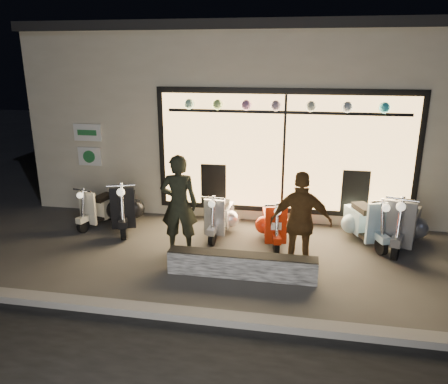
% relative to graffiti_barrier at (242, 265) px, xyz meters
% --- Properties ---
extents(ground, '(40.00, 40.00, 0.00)m').
position_rel_graffiti_barrier_xyz_m(ground, '(-0.30, 0.65, -0.20)').
color(ground, '#383533').
rests_on(ground, ground).
extents(kerb, '(40.00, 0.25, 0.12)m').
position_rel_graffiti_barrier_xyz_m(kerb, '(-0.30, -1.35, -0.14)').
color(kerb, slate).
rests_on(kerb, ground).
extents(shop_building, '(10.20, 6.23, 4.20)m').
position_rel_graffiti_barrier_xyz_m(shop_building, '(-0.29, 5.63, 1.90)').
color(shop_building, beige).
rests_on(shop_building, ground).
extents(graffiti_barrier, '(2.45, 0.28, 0.40)m').
position_rel_graffiti_barrier_xyz_m(graffiti_barrier, '(0.00, 0.00, 0.00)').
color(graffiti_barrier, black).
rests_on(graffiti_barrier, ground).
extents(scooter_silver, '(0.45, 1.27, 0.91)m').
position_rel_graffiti_barrier_xyz_m(scooter_silver, '(-0.70, 1.79, 0.17)').
color(scooter_silver, black).
rests_on(scooter_silver, ground).
extents(scooter_red, '(0.54, 1.27, 0.90)m').
position_rel_graffiti_barrier_xyz_m(scooter_red, '(0.39, 1.60, 0.16)').
color(scooter_red, black).
rests_on(scooter_red, ground).
extents(scooter_black, '(0.81, 1.48, 1.07)m').
position_rel_graffiti_barrier_xyz_m(scooter_black, '(-2.78, 1.82, 0.23)').
color(scooter_black, black).
rests_on(scooter_black, ground).
extents(scooter_cream, '(0.59, 1.22, 0.87)m').
position_rel_graffiti_barrier_xyz_m(scooter_cream, '(-3.33, 1.90, 0.15)').
color(scooter_cream, black).
rests_on(scooter_cream, ground).
extents(scooter_blue, '(0.76, 1.36, 0.98)m').
position_rel_graffiti_barrier_xyz_m(scooter_blue, '(2.14, 1.95, 0.19)').
color(scooter_blue, black).
rests_on(scooter_blue, ground).
extents(scooter_grey, '(0.83, 1.51, 1.08)m').
position_rel_graffiti_barrier_xyz_m(scooter_grey, '(2.88, 1.85, 0.24)').
color(scooter_grey, black).
rests_on(scooter_grey, ground).
extents(man, '(0.72, 0.52, 1.84)m').
position_rel_graffiti_barrier_xyz_m(man, '(-1.27, 0.78, 0.72)').
color(man, black).
rests_on(man, ground).
extents(woman, '(1.02, 0.45, 1.73)m').
position_rel_graffiti_barrier_xyz_m(woman, '(0.92, 0.39, 0.66)').
color(woman, '#56391B').
rests_on(woman, ground).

